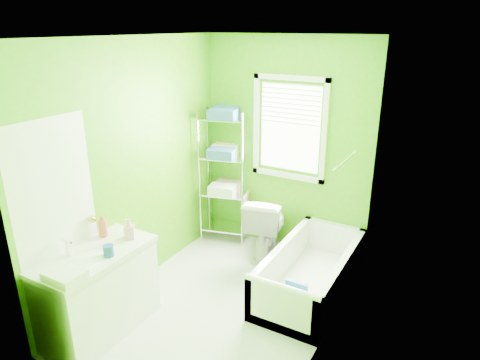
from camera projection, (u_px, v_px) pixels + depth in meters
The scene contains 9 objects.
ground at pixel (224, 304), 4.38m from camera, with size 2.90×2.90×0.00m, color silver.
room_envelope at pixel (222, 160), 3.85m from camera, with size 2.14×2.94×2.62m.
window at pixel (290, 123), 4.97m from camera, with size 0.92×0.05×1.22m.
door at pixel (60, 232), 3.70m from camera, with size 0.09×0.80×2.00m.
right_wall_decor at pixel (330, 206), 3.43m from camera, with size 0.04×1.48×1.17m.
bathtub at pixel (309, 279), 4.52m from camera, with size 0.74×1.58×0.51m.
toilet at pixel (266, 225), 5.22m from camera, with size 0.44×0.77×0.78m, color white.
vanity at pixel (98, 290), 3.87m from camera, with size 0.55×1.07×1.04m.
wire_shelf_unit at pixel (226, 161), 5.38m from camera, with size 0.65×0.54×1.75m.
Camera 1 is at (1.95, -3.12, 2.70)m, focal length 32.00 mm.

